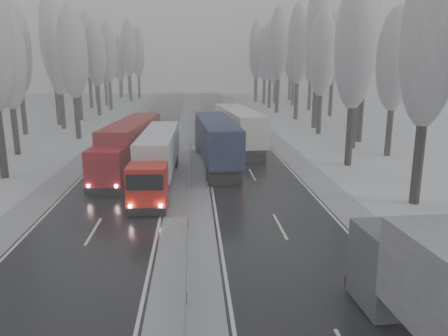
{
  "coord_description": "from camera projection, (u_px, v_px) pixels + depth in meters",
  "views": [
    {
      "loc": [
        0.42,
        -11.24,
        9.08
      ],
      "look_at": [
        2.42,
        17.47,
        2.2
      ],
      "focal_mm": 35.0,
      "sensor_mm": 36.0,
      "label": 1
    }
  ],
  "objects": [
    {
      "name": "tree_25",
      "position": [
        356.0,
        40.0,
        65.14
      ],
      "size": [
        3.6,
        3.6,
        19.44
      ],
      "color": "black",
      "rests_on": "ground"
    },
    {
      "name": "median_guardrail",
      "position": [
        190.0,
        154.0,
        41.95
      ],
      "size": [
        0.12,
        200.0,
        0.76
      ],
      "color": "slate",
      "rests_on": "ground"
    },
    {
      "name": "tree_26",
      "position": [
        298.0,
        45.0,
        70.81
      ],
      "size": [
        3.6,
        3.6,
        18.78
      ],
      "color": "black",
      "rests_on": "ground"
    },
    {
      "name": "box_truck_distant",
      "position": [
        225.0,
        101.0,
        92.67
      ],
      "size": [
        3.0,
        7.46,
        2.71
      ],
      "rotation": [
        0.0,
        0.0,
        0.11
      ],
      "color": "#B4B6BB",
      "rests_on": "ground"
    },
    {
      "name": "carriageway_left",
      "position": [
        135.0,
        161.0,
        41.74
      ],
      "size": [
        7.5,
        200.0,
        0.03
      ],
      "primitive_type": "cube",
      "color": "black",
      "rests_on": "ground"
    },
    {
      "name": "tree_23",
      "position": [
        358.0,
        66.0,
        60.65
      ],
      "size": [
        3.6,
        3.6,
        13.55
      ],
      "color": "black",
      "rests_on": "ground"
    },
    {
      "name": "tree_36",
      "position": [
        256.0,
        48.0,
        114.12
      ],
      "size": [
        3.6,
        3.6,
        20.23
      ],
      "color": "black",
      "rests_on": "ground"
    },
    {
      "name": "truck_cream_box",
      "position": [
        237.0,
        126.0,
        47.13
      ],
      "size": [
        4.55,
        17.41,
        4.43
      ],
      "rotation": [
        0.0,
        0.0,
        0.11
      ],
      "color": "#AAA797",
      "rests_on": "ground"
    },
    {
      "name": "tree_30",
      "position": [
        270.0,
        52.0,
        90.7
      ],
      "size": [
        3.6,
        3.6,
        17.86
      ],
      "color": "black",
      "rests_on": "ground"
    },
    {
      "name": "tree_32",
      "position": [
        265.0,
        54.0,
        98.07
      ],
      "size": [
        3.6,
        3.6,
        17.33
      ],
      "color": "black",
      "rests_on": "ground"
    },
    {
      "name": "tree_37",
      "position": [
        279.0,
        58.0,
        119.04
      ],
      "size": [
        3.6,
        3.6,
        16.37
      ],
      "color": "black",
      "rests_on": "ground"
    },
    {
      "name": "tree_75",
      "position": [
        94.0,
        52.0,
        108.83
      ],
      "size": [
        3.6,
        3.6,
        18.6
      ],
      "color": "black",
      "rests_on": "ground"
    },
    {
      "name": "tree_66",
      "position": [
        77.0,
        59.0,
        69.97
      ],
      "size": [
        3.6,
        3.6,
        15.23
      ],
      "color": "black",
      "rests_on": "ground"
    },
    {
      "name": "tree_71",
      "position": [
        87.0,
        46.0,
        89.35
      ],
      "size": [
        3.6,
        3.6,
        19.61
      ],
      "color": "black",
      "rests_on": "ground"
    },
    {
      "name": "tree_67",
      "position": [
        74.0,
        52.0,
        73.48
      ],
      "size": [
        3.6,
        3.6,
        17.09
      ],
      "color": "black",
      "rests_on": "ground"
    },
    {
      "name": "tree_79",
      "position": [
        120.0,
        57.0,
        124.82
      ],
      "size": [
        3.6,
        3.6,
        17.07
      ],
      "color": "black",
      "rests_on": "ground"
    },
    {
      "name": "tree_18",
      "position": [
        356.0,
        45.0,
        37.71
      ],
      "size": [
        3.6,
        3.6,
        16.58
      ],
      "color": "black",
      "rests_on": "ground"
    },
    {
      "name": "tree_27",
      "position": [
        333.0,
        50.0,
        75.35
      ],
      "size": [
        3.6,
        3.6,
        17.62
      ],
      "color": "black",
      "rests_on": "ground"
    },
    {
      "name": "truck_red_red",
      "position": [
        130.0,
        143.0,
        37.56
      ],
      "size": [
        4.25,
        16.53,
        4.2
      ],
      "rotation": [
        0.0,
        0.0,
        -0.1
      ],
      "color": "#9E0914",
      "rests_on": "ground"
    },
    {
      "name": "tree_77",
      "position": [
        119.0,
        63.0,
        118.88
      ],
      "size": [
        3.6,
        3.6,
        14.32
      ],
      "color": "black",
      "rests_on": "ground"
    },
    {
      "name": "tree_24",
      "position": [
        318.0,
        34.0,
        60.64
      ],
      "size": [
        3.6,
        3.6,
        20.49
      ],
      "color": "black",
      "rests_on": "ground"
    },
    {
      "name": "tree_69",
      "position": [
        73.0,
        45.0,
        79.58
      ],
      "size": [
        3.6,
        3.6,
        19.35
      ],
      "color": "black",
      "rests_on": "ground"
    },
    {
      "name": "tree_39",
      "position": [
        264.0,
        59.0,
        129.15
      ],
      "size": [
        3.6,
        3.6,
        16.19
      ],
      "color": "black",
      "rests_on": "ground"
    },
    {
      "name": "tree_65",
      "position": [
        52.0,
        40.0,
        63.75
      ],
      "size": [
        3.6,
        3.6,
        19.48
      ],
      "color": "black",
      "rests_on": "ground"
    },
    {
      "name": "tree_29",
      "position": [
        311.0,
        50.0,
        85.57
      ],
      "size": [
        3.6,
        3.6,
        18.11
      ],
      "color": "black",
      "rests_on": "ground"
    },
    {
      "name": "tree_73",
      "position": [
        94.0,
        55.0,
        98.72
      ],
      "size": [
        3.6,
        3.6,
        17.22
      ],
      "color": "black",
      "rests_on": "ground"
    },
    {
      "name": "tree_19",
      "position": [
        395.0,
        60.0,
        42.26
      ],
      "size": [
        3.6,
        3.6,
        14.57
      ],
      "color": "black",
      "rests_on": "ground"
    },
    {
      "name": "tree_64",
      "position": [
        58.0,
        57.0,
        60.59
      ],
      "size": [
        3.6,
        3.6,
        15.42
      ],
      "color": "black",
      "rests_on": "ground"
    },
    {
      "name": "tree_70",
      "position": [
        108.0,
        54.0,
        86.16
      ],
      "size": [
        3.6,
        3.6,
        17.09
      ],
      "color": "black",
      "rests_on": "ground"
    },
    {
      "name": "tree_34",
      "position": [
        256.0,
        54.0,
        104.86
      ],
      "size": [
        3.6,
        3.6,
        17.63
      ],
      "color": "black",
      "rests_on": "ground"
    },
    {
      "name": "tree_76",
      "position": [
        138.0,
        53.0,
        114.75
      ],
      "size": [
        3.6,
        3.6,
        18.55
      ],
      "color": "black",
      "rests_on": "ground"
    },
    {
      "name": "tree_38",
      "position": [
        257.0,
        55.0,
        124.82
      ],
      "size": [
        3.6,
        3.6,
        17.97
      ],
      "color": "black",
      "rests_on": "ground"
    },
    {
      "name": "tree_72",
      "position": [
        104.0,
        61.0,
        95.35
      ],
      "size": [
        3.6,
        3.6,
        15.11
      ],
      "color": "black",
      "rests_on": "ground"
    },
    {
      "name": "carriageway_right",
      "position": [
        244.0,
        160.0,
        42.45
      ],
      "size": [
        7.5,
        200.0,
        0.03
      ],
      "primitive_type": "cube",
      "color": "black",
      "rests_on": "ground"
    },
    {
      "name": "tree_60",
      "position": [
        7.0,
        59.0,
        42.75
      ],
      "size": [
        3.6,
        3.6,
        14.84
      ],
      "color": "black",
      "rests_on": "ground"
    },
    {
      "name": "tree_28",
      "position": [
        278.0,
        44.0,
        80.97
      ],
      "size": [
        3.6,
        3.6,
        19.62
      ],
      "color": "black",
      "rests_on": "ground"
    },
    {
      "name": "tree_31",
      "position": [
        294.0,
        50.0,
        94.88
      ],
      "size": [
        3.6,
        3.6,
        18.58
      ],
      "color": "black",
      "rests_on": "ground"
    },
    {
      "name": "tree_78",
      "position": [
        128.0,
        51.0,
        120.76
      ],
      "size": [
        3.6,
        3.6,
        19.55
      ],
      "color": "black",
      "rests_on": "ground"
    },
    {
      "name": "shoulder_left",
      "position": [
        82.0,
        162.0,
        41.4
      ],
      "size": [
        2.4,
        200.0,
        0.04
      ],
      "primitive_type": "cube",
      "color": "#9EA0A6",
      "rests_on": "ground"
    },
    {
      "name": "tree_16",
      "position": [
        431.0,
        37.0,
        26.73
      ],
      "size": [
        3.6,
        3.6,
        16.53
      ],
      "color": "black",
      "rests_on": "ground"
    },
    {
      "name": "tree_22",
      "position": [
        322.0,
        55.0,
        56.0
      ],
      "size": [
        3.6,
        3.6,
        15.86
      ],
      "color": "black",
      "rests_on": "ground"
    },
    {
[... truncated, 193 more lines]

